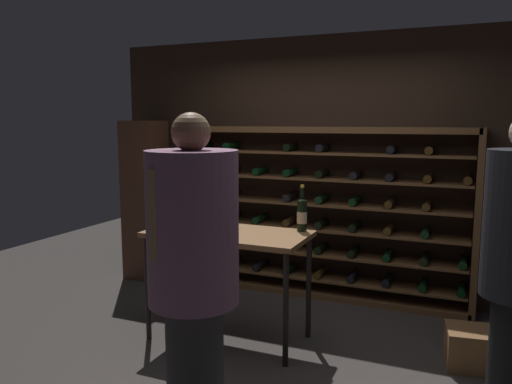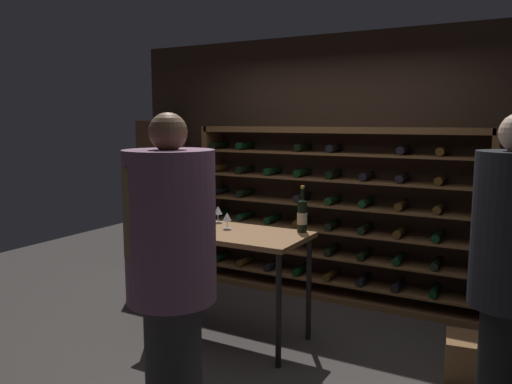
% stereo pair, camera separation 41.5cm
% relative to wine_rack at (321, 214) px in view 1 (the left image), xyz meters
% --- Properties ---
extents(ground_plane, '(9.34, 9.34, 0.00)m').
position_rel_wine_rack_xyz_m(ground_plane, '(-0.00, -1.46, -0.87)').
color(ground_plane, '#383330').
extents(back_wall, '(4.93, 0.10, 2.71)m').
position_rel_wine_rack_xyz_m(back_wall, '(-0.00, 0.21, 0.48)').
color(back_wall, '#332319').
rests_on(back_wall, ground).
extents(wine_rack, '(3.02, 0.32, 1.77)m').
position_rel_wine_rack_xyz_m(wine_rack, '(0.00, 0.00, 0.00)').
color(wine_rack, brown).
rests_on(wine_rack, ground).
extents(tasting_table, '(1.33, 0.66, 0.92)m').
position_rel_wine_rack_xyz_m(tasting_table, '(-0.41, -1.34, -0.04)').
color(tasting_table, brown).
rests_on(tasting_table, ground).
extents(person_guest_plum_blouse, '(0.52, 0.52, 1.88)m').
position_rel_wine_rack_xyz_m(person_guest_plum_blouse, '(0.00, -2.60, 0.16)').
color(person_guest_plum_blouse, '#2D2D2D').
rests_on(person_guest_plum_blouse, ground).
extents(wine_crate, '(0.52, 0.41, 0.29)m').
position_rel_wine_rack_xyz_m(wine_crate, '(1.55, -1.07, -0.73)').
color(wine_crate, brown).
rests_on(wine_crate, ground).
extents(display_cabinet, '(0.44, 0.36, 1.83)m').
position_rel_wine_rack_xyz_m(display_cabinet, '(-2.05, -0.20, 0.05)').
color(display_cabinet, '#4C2D1E').
rests_on(display_cabinet, ground).
extents(wine_bottle_red_label, '(0.08, 0.08, 0.36)m').
position_rel_wine_rack_xyz_m(wine_bottle_red_label, '(-0.74, -1.44, 0.18)').
color(wine_bottle_red_label, black).
rests_on(wine_bottle_red_label, tasting_table).
extents(wine_bottle_gold_foil, '(0.08, 0.08, 0.39)m').
position_rel_wine_rack_xyz_m(wine_bottle_gold_foil, '(0.15, -1.07, 0.19)').
color(wine_bottle_gold_foil, black).
rests_on(wine_bottle_gold_foil, tasting_table).
extents(wine_glass_stemmed_left, '(0.08, 0.08, 0.15)m').
position_rel_wine_rack_xyz_m(wine_glass_stemmed_left, '(-0.68, -1.08, 0.16)').
color(wine_glass_stemmed_left, silver).
rests_on(wine_glass_stemmed_left, tasting_table).
extents(wine_glass_stemmed_center, '(0.07, 0.07, 0.14)m').
position_rel_wine_rack_xyz_m(wine_glass_stemmed_center, '(-0.46, -1.27, 0.15)').
color(wine_glass_stemmed_center, silver).
rests_on(wine_glass_stemmed_center, tasting_table).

